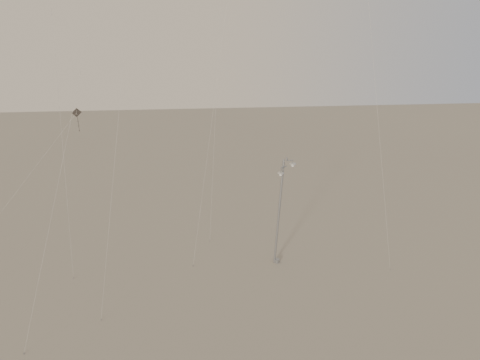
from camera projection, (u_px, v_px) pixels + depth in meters
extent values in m
plane|color=gray|center=(230.00, 325.00, 24.26)|extent=(160.00, 160.00, 0.00)
cylinder|color=#979B9F|center=(277.00, 261.00, 30.98)|extent=(0.44, 0.44, 0.30)
cylinder|color=#979B9F|center=(279.00, 214.00, 29.44)|extent=(0.61, 0.18, 8.94)
cylinder|color=#979B9F|center=(287.00, 159.00, 27.88)|extent=(0.14, 0.14, 0.18)
cylinder|color=#979B9F|center=(290.00, 160.00, 27.98)|extent=(0.50, 0.12, 0.07)
cylinder|color=#979B9F|center=(293.00, 162.00, 28.09)|extent=(0.06, 0.06, 0.30)
ellipsoid|color=#B5B5B0|center=(293.00, 164.00, 28.14)|extent=(0.52, 0.52, 0.18)
cylinder|color=#979B9F|center=(284.00, 167.00, 27.90)|extent=(0.53, 0.41, 0.07)
cylinder|color=#979B9F|center=(281.00, 171.00, 27.79)|extent=(0.06, 0.06, 0.40)
ellipsoid|color=#B5B5B0|center=(281.00, 173.00, 27.86)|extent=(0.52, 0.52, 0.18)
cylinder|color=beige|center=(53.00, 29.00, 26.93)|extent=(0.11, 9.51, 35.99)
cylinder|color=#979B9F|center=(73.00, 278.00, 28.93)|extent=(0.06, 0.06, 0.10)
cylinder|color=beige|center=(117.00, 140.00, 24.66)|extent=(2.97, 8.27, 22.20)
cylinder|color=#979B9F|center=(101.00, 320.00, 24.62)|extent=(0.06, 0.06, 0.10)
cylinder|color=#979B9F|center=(193.00, 266.00, 30.48)|extent=(0.06, 0.06, 0.10)
cylinder|color=beige|center=(67.00, 138.00, 23.51)|extent=(5.01, 11.50, 22.93)
cylinder|color=#979B9F|center=(24.00, 353.00, 22.00)|extent=(0.06, 0.06, 0.10)
cylinder|color=beige|center=(377.00, 109.00, 26.51)|extent=(4.37, 2.75, 25.29)
cylinder|color=#979B9F|center=(390.00, 269.00, 29.97)|extent=(0.06, 0.06, 0.10)
cylinder|color=beige|center=(217.00, 68.00, 35.17)|extent=(2.77, 13.06, 29.42)
cylinder|color=#979B9F|center=(210.00, 241.00, 34.21)|extent=(0.06, 0.06, 0.10)
cube|color=#2A2523|center=(77.00, 113.00, 25.30)|extent=(0.69, 0.22, 0.65)
cylinder|color=#2A2523|center=(78.00, 124.00, 25.72)|extent=(0.07, 0.17, 1.05)
cylinder|color=beige|center=(1.00, 213.00, 25.24)|extent=(10.73, 3.80, 12.65)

